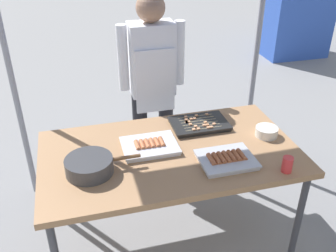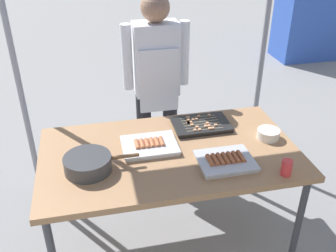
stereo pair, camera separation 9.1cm
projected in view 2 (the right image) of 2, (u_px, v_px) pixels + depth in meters
name	position (u px, v px, depth m)	size (l,w,h in m)	color
ground_plane	(169.00, 237.00, 2.75)	(18.00, 18.00, 0.00)	slate
stall_table	(170.00, 158.00, 2.40)	(1.60, 0.90, 0.75)	#9E724C
tray_grilled_sausages	(150.00, 145.00, 2.40)	(0.35, 0.27, 0.05)	silver
tray_meat_skewers	(201.00, 125.00, 2.63)	(0.39, 0.26, 0.04)	black
tray_pork_links	(225.00, 161.00, 2.25)	(0.33, 0.27, 0.05)	#ADADB2
cooking_wok	(88.00, 163.00, 2.18)	(0.43, 0.27, 0.09)	#38383A
condiment_bowl	(268.00, 134.00, 2.49)	(0.15, 0.15, 0.06)	silver
drink_cup_near_edge	(287.00, 168.00, 2.14)	(0.06, 0.06, 0.09)	red
vendor_woman	(156.00, 77.00, 2.97)	(0.52, 0.23, 1.56)	black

